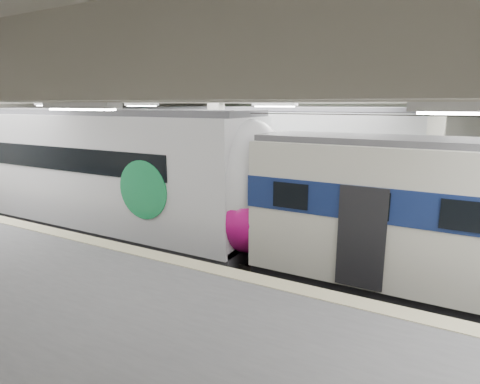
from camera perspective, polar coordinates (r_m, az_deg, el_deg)
The scene contains 3 objects.
station_hall at distance 10.86m, azimuth -3.36°, elevation 3.24°, with size 36.00×24.00×5.75m.
modern_emu at distance 15.69m, azimuth -16.49°, elevation 2.28°, with size 14.99×3.09×4.78m.
far_train at distance 18.55m, azimuth 1.45°, elevation 4.76°, with size 15.43×3.68×4.84m.
Camera 1 is at (5.76, -10.79, 4.98)m, focal length 30.00 mm.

